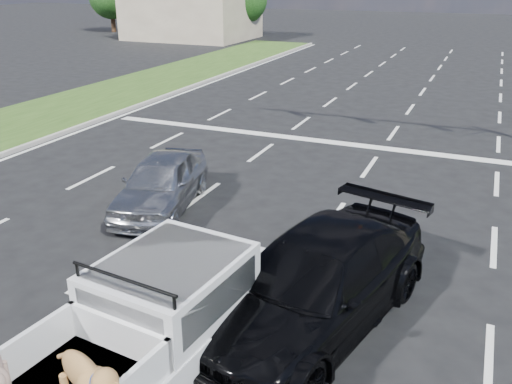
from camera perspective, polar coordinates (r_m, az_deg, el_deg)
ground at (r=10.15m, az=-7.96°, el=-9.91°), size 160.00×160.00×0.00m
road_markings at (r=15.55m, az=4.44°, el=1.91°), size 17.75×60.00×0.01m
curb_left at (r=19.79m, az=-21.85°, el=4.99°), size 0.15×60.00×0.14m
building_left at (r=49.91m, az=-6.76°, el=18.26°), size 10.00×8.00×4.40m
pickup_truck at (r=7.48m, az=-13.32°, el=-15.34°), size 2.29×5.11×1.86m
silver_sedan at (r=13.24m, az=-9.97°, el=1.00°), size 2.41×4.14×1.32m
black_coupe at (r=8.79m, az=6.22°, el=-9.44°), size 3.35×5.62×1.53m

